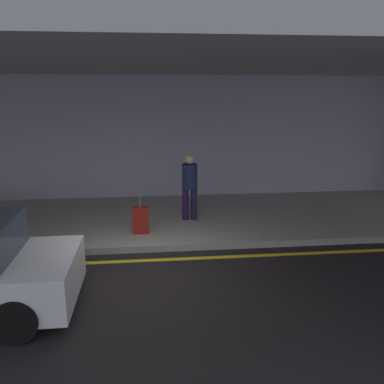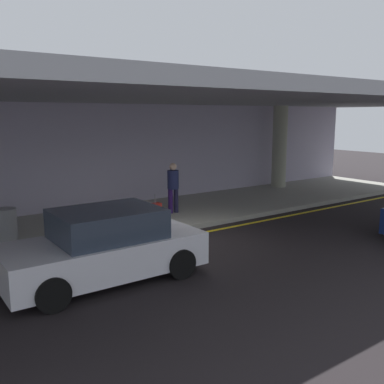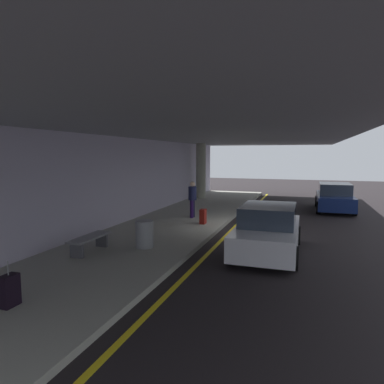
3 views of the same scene
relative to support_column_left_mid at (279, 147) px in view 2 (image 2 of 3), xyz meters
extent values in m
plane|color=black|center=(-8.00, -4.45, -1.97)|extent=(60.00, 60.00, 0.00)
cube|color=#99998D|center=(-8.00, -1.35, -1.90)|extent=(26.00, 4.20, 0.15)
cube|color=yellow|center=(-8.00, -3.85, -1.97)|extent=(26.00, 0.14, 0.01)
cylinder|color=#9C9E88|center=(0.00, 0.00, 0.00)|extent=(0.65, 0.65, 3.65)
cube|color=#95979C|center=(-8.00, -1.85, 1.97)|extent=(28.00, 13.20, 0.30)
cube|color=#B0A9C1|center=(-8.00, 0.90, -0.07)|extent=(26.00, 0.30, 3.80)
cube|color=white|center=(-11.09, -5.59, -1.42)|extent=(4.10, 1.80, 0.70)
cube|color=#2D3847|center=(-10.99, -5.59, -0.77)|extent=(2.10, 1.60, 0.60)
cylinder|color=black|center=(-9.74, -4.74, -1.65)|extent=(0.64, 0.22, 0.64)
cylinder|color=black|center=(-9.74, -6.44, -1.65)|extent=(0.64, 0.22, 0.64)
cylinder|color=black|center=(-12.44, -4.74, -1.65)|extent=(0.64, 0.22, 0.64)
cylinder|color=black|center=(-12.44, -6.44, -1.65)|extent=(0.64, 0.22, 0.64)
cylinder|color=#29124E|center=(-6.96, -1.71, -1.42)|extent=(0.16, 0.16, 0.82)
cylinder|color=#1E1C39|center=(-6.74, -1.71, -1.42)|extent=(0.16, 0.16, 0.82)
cylinder|color=#1C2147|center=(-6.85, -1.71, -0.69)|extent=(0.38, 0.38, 0.62)
sphere|color=beige|center=(-6.85, -1.71, -0.26)|extent=(0.24, 0.24, 0.24)
cube|color=maroon|center=(-8.08, -2.59, -1.51)|extent=(0.36, 0.22, 0.62)
cylinder|color=slate|center=(-8.08, -2.59, -1.06)|extent=(0.02, 0.02, 0.28)
cylinder|color=gray|center=(-12.19, -1.90, -1.40)|extent=(0.56, 0.56, 0.85)
camera|label=1|loc=(-7.88, -11.67, 1.43)|focal=38.34mm
camera|label=2|loc=(-14.56, -13.60, 1.43)|focal=40.29mm
camera|label=3|loc=(-21.61, -6.65, 1.08)|focal=31.74mm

